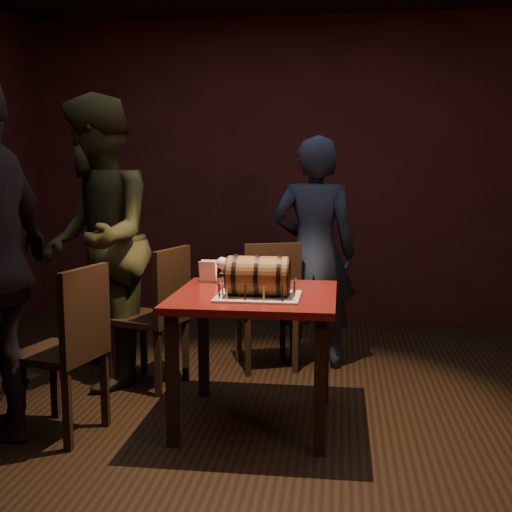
% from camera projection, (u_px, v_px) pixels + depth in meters
% --- Properties ---
extents(room_shell, '(5.04, 5.04, 2.80)m').
position_uv_depth(room_shell, '(258.00, 176.00, 3.50)').
color(room_shell, black).
rests_on(room_shell, ground).
extents(pub_table, '(0.90, 0.90, 0.75)m').
position_uv_depth(pub_table, '(255.00, 312.00, 3.59)').
color(pub_table, '#550F0E').
rests_on(pub_table, ground).
extents(cake_board, '(0.45, 0.35, 0.01)m').
position_uv_depth(cake_board, '(258.00, 296.00, 3.46)').
color(cake_board, '#A89987').
rests_on(cake_board, pub_table).
extents(barrel_cake, '(0.39, 0.23, 0.23)m').
position_uv_depth(barrel_cake, '(258.00, 276.00, 3.44)').
color(barrel_cake, brown).
rests_on(barrel_cake, cake_board).
extents(birthday_candles, '(0.40, 0.30, 0.09)m').
position_uv_depth(birthday_candles, '(258.00, 288.00, 3.45)').
color(birthday_candles, '#D5BB7F').
rests_on(birthday_candles, cake_board).
extents(wine_glass_left, '(0.07, 0.07, 0.16)m').
position_uv_depth(wine_glass_left, '(222.00, 264.00, 3.85)').
color(wine_glass_left, silver).
rests_on(wine_glass_left, pub_table).
extents(wine_glass_mid, '(0.07, 0.07, 0.16)m').
position_uv_depth(wine_glass_mid, '(246.00, 264.00, 3.87)').
color(wine_glass_mid, silver).
rests_on(wine_glass_mid, pub_table).
extents(wine_glass_right, '(0.07, 0.07, 0.16)m').
position_uv_depth(wine_glass_right, '(278.00, 265.00, 3.81)').
color(wine_glass_right, silver).
rests_on(wine_glass_right, pub_table).
extents(pint_of_ale, '(0.07, 0.07, 0.15)m').
position_uv_depth(pint_of_ale, '(240.00, 275.00, 3.75)').
color(pint_of_ale, silver).
rests_on(pint_of_ale, pub_table).
extents(menu_card, '(0.10, 0.05, 0.13)m').
position_uv_depth(menu_card, '(208.00, 272.00, 3.90)').
color(menu_card, white).
rests_on(menu_card, pub_table).
extents(chair_back, '(0.51, 0.51, 0.93)m').
position_uv_depth(chair_back, '(269.00, 299.00, 4.52)').
color(chair_back, black).
rests_on(chair_back, ground).
extents(chair_left_rear, '(0.50, 0.50, 0.93)m').
position_uv_depth(chair_left_rear, '(160.00, 309.00, 4.19)').
color(chair_left_rear, black).
rests_on(chair_left_rear, ground).
extents(chair_left_front, '(0.48, 0.48, 0.93)m').
position_uv_depth(chair_left_front, '(71.00, 342.00, 3.42)').
color(chair_left_front, black).
rests_on(chair_left_front, ground).
extents(person_back, '(0.62, 0.42, 1.66)m').
position_uv_depth(person_back, '(314.00, 253.00, 4.62)').
color(person_back, '#1A2234').
rests_on(person_back, ground).
extents(person_left_rear, '(1.01, 1.13, 1.92)m').
position_uv_depth(person_left_rear, '(96.00, 242.00, 4.21)').
color(person_left_rear, '#34361B').
rests_on(person_left_rear, ground).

